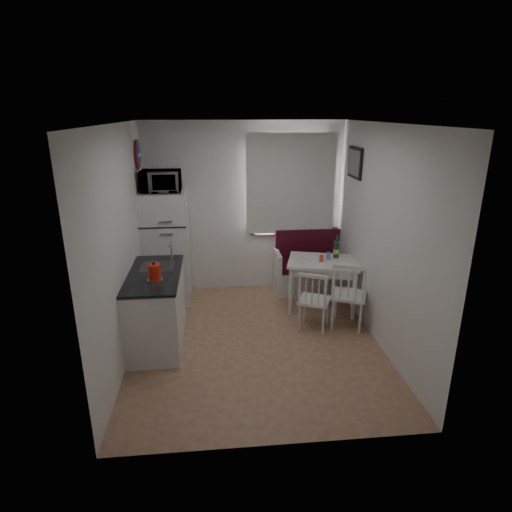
{
  "coord_description": "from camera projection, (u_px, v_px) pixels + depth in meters",
  "views": [
    {
      "loc": [
        -0.47,
        -4.67,
        2.73
      ],
      "look_at": [
        0.06,
        0.5,
        0.95
      ],
      "focal_mm": 30.0,
      "sensor_mm": 36.0,
      "label": 1
    }
  ],
  "objects": [
    {
      "name": "bench",
      "position": [
        317.0,
        271.0,
        6.75
      ],
      "size": [
        1.36,
        0.52,
        0.97
      ],
      "color": "white",
      "rests_on": "floor"
    },
    {
      "name": "floor",
      "position": [
        256.0,
        341.0,
        5.33
      ],
      "size": [
        3.0,
        3.5,
        0.02
      ],
      "primitive_type": "cube",
      "color": "#91694D",
      "rests_on": "ground"
    },
    {
      "name": "microwave",
      "position": [
        161.0,
        181.0,
        5.9
      ],
      "size": [
        0.54,
        0.37,
        0.3
      ],
      "primitive_type": "imported",
      "color": "white",
      "rests_on": "fridge"
    },
    {
      "name": "chair_left",
      "position": [
        316.0,
        295.0,
        5.43
      ],
      "size": [
        0.5,
        0.5,
        0.44
      ],
      "rotation": [
        0.0,
        0.0,
        -0.44
      ],
      "color": "white",
      "rests_on": "floor"
    },
    {
      "name": "wall_left",
      "position": [
        122.0,
        246.0,
        4.76
      ],
      "size": [
        0.02,
        3.5,
        2.6
      ],
      "primitive_type": "cube",
      "color": "white",
      "rests_on": "floor"
    },
    {
      "name": "dining_table",
      "position": [
        323.0,
        266.0,
        6.02
      ],
      "size": [
        1.12,
        0.91,
        0.73
      ],
      "rotation": [
        0.0,
        0.0,
        -0.26
      ],
      "color": "white",
      "rests_on": "floor"
    },
    {
      "name": "drinking_glass_blue",
      "position": [
        328.0,
        256.0,
        6.03
      ],
      "size": [
        0.06,
        0.06,
        0.1
      ],
      "primitive_type": "cylinder",
      "color": "#6E88BB",
      "rests_on": "dining_table"
    },
    {
      "name": "drinking_glass_orange",
      "position": [
        321.0,
        259.0,
        5.93
      ],
      "size": [
        0.06,
        0.06,
        0.09
      ],
      "primitive_type": "cylinder",
      "color": "#E05225",
      "rests_on": "dining_table"
    },
    {
      "name": "plate",
      "position": [
        302.0,
        260.0,
        5.98
      ],
      "size": [
        0.23,
        0.23,
        0.02
      ],
      "primitive_type": "cylinder",
      "color": "white",
      "rests_on": "dining_table"
    },
    {
      "name": "curtain",
      "position": [
        291.0,
        184.0,
        6.4
      ],
      "size": [
        1.35,
        0.02,
        1.5
      ],
      "primitive_type": "cube",
      "color": "white",
      "rests_on": "wall_back"
    },
    {
      "name": "wall_right",
      "position": [
        382.0,
        238.0,
        5.05
      ],
      "size": [
        0.02,
        3.5,
        2.6
      ],
      "primitive_type": "cube",
      "color": "white",
      "rests_on": "floor"
    },
    {
      "name": "window",
      "position": [
        290.0,
        187.0,
        6.49
      ],
      "size": [
        1.22,
        0.06,
        1.47
      ],
      "primitive_type": "cube",
      "color": "white",
      "rests_on": "wall_back"
    },
    {
      "name": "wall_front",
      "position": [
        279.0,
        308.0,
        3.26
      ],
      "size": [
        3.0,
        0.02,
        2.6
      ],
      "primitive_type": "cube",
      "color": "white",
      "rests_on": "floor"
    },
    {
      "name": "fridge",
      "position": [
        166.0,
        247.0,
        6.26
      ],
      "size": [
        0.66,
        0.66,
        1.65
      ],
      "primitive_type": "cube",
      "color": "white",
      "rests_on": "floor"
    },
    {
      "name": "wall_sign",
      "position": [
        138.0,
        155.0,
        5.85
      ],
      "size": [
        0.03,
        0.4,
        0.4
      ],
      "primitive_type": "cylinder",
      "rotation": [
        0.0,
        1.57,
        0.0
      ],
      "color": "#1C47AA",
      "rests_on": "wall_left"
    },
    {
      "name": "kitchen_counter",
      "position": [
        157.0,
        307.0,
        5.21
      ],
      "size": [
        0.62,
        1.32,
        1.16
      ],
      "color": "white",
      "rests_on": "floor"
    },
    {
      "name": "ceiling",
      "position": [
        256.0,
        123.0,
        4.48
      ],
      "size": [
        3.0,
        3.5,
        0.02
      ],
      "primitive_type": "cube",
      "color": "white",
      "rests_on": "wall_back"
    },
    {
      "name": "picture_frame",
      "position": [
        355.0,
        163.0,
        5.84
      ],
      "size": [
        0.04,
        0.52,
        0.42
      ],
      "primitive_type": "cube",
      "color": "black",
      "rests_on": "wall_right"
    },
    {
      "name": "chair_right",
      "position": [
        352.0,
        289.0,
        5.44
      ],
      "size": [
        0.56,
        0.56,
        0.5
      ],
      "rotation": [
        0.0,
        0.0,
        -0.39
      ],
      "color": "white",
      "rests_on": "floor"
    },
    {
      "name": "wine_bottle",
      "position": [
        337.0,
        247.0,
        6.06
      ],
      "size": [
        0.08,
        0.08,
        0.33
      ],
      "primitive_type": null,
      "color": "#154428",
      "rests_on": "dining_table"
    },
    {
      "name": "wall_back",
      "position": [
        244.0,
        209.0,
        6.55
      ],
      "size": [
        3.0,
        0.02,
        2.6
      ],
      "primitive_type": "cube",
      "color": "white",
      "rests_on": "floor"
    },
    {
      "name": "kettle",
      "position": [
        154.0,
        272.0,
        4.77
      ],
      "size": [
        0.17,
        0.17,
        0.23
      ],
      "primitive_type": "cylinder",
      "color": "red",
      "rests_on": "kitchen_counter"
    }
  ]
}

